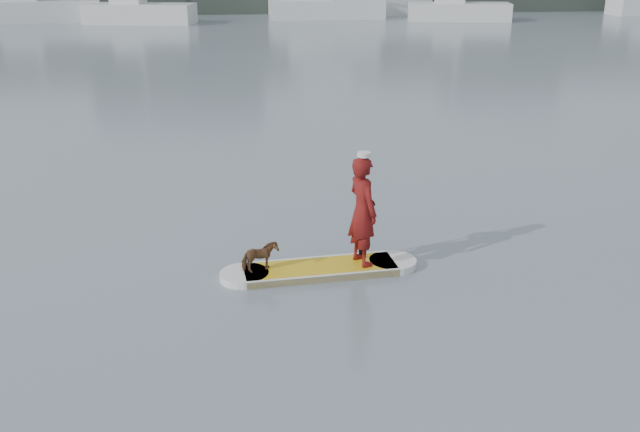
{
  "coord_description": "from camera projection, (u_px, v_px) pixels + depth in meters",
  "views": [
    {
      "loc": [
        -4.25,
        -7.97,
        5.06
      ],
      "look_at": [
        -3.18,
        2.64,
        1.0
      ],
      "focal_mm": 40.0,
      "sensor_mm": 36.0,
      "label": 1
    }
  ],
  "objects": [
    {
      "name": "ground",
      "position": [
        574.0,
        346.0,
        9.61
      ],
      "size": [
        140.0,
        140.0,
        0.0
      ],
      "primitive_type": "plane",
      "color": "slate",
      "rests_on": "ground"
    },
    {
      "name": "paddleboard",
      "position": [
        320.0,
        269.0,
        11.75
      ],
      "size": [
        3.29,
        1.05,
        0.12
      ],
      "rotation": [
        0.0,
        0.0,
        0.1
      ],
      "color": "gold",
      "rests_on": "ground"
    },
    {
      "name": "sailboat_d",
      "position": [
        327.0,
        7.0,
        52.11
      ],
      "size": [
        8.25,
        2.68,
        12.1
      ],
      "rotation": [
        0.0,
        0.0,
        0.02
      ],
      "color": "silver",
      "rests_on": "ground"
    },
    {
      "name": "dog",
      "position": [
        260.0,
        257.0,
        11.45
      ],
      "size": [
        0.64,
        0.47,
        0.5
      ],
      "primitive_type": "imported",
      "rotation": [
        0.0,
        0.0,
        1.95
      ],
      "color": "brown",
      "rests_on": "paddleboard"
    },
    {
      "name": "sailboat_c",
      "position": [
        139.0,
        12.0,
        48.94
      ],
      "size": [
        7.81,
        3.97,
        10.71
      ],
      "rotation": [
        0.0,
        0.0,
        -0.21
      ],
      "color": "silver",
      "rests_on": "ground"
    },
    {
      "name": "paddler",
      "position": [
        363.0,
        211.0,
        11.53
      ],
      "size": [
        0.65,
        0.78,
        1.83
      ],
      "primitive_type": "imported",
      "rotation": [
        0.0,
        0.0,
        1.95
      ],
      "color": "maroon",
      "rests_on": "paddleboard"
    },
    {
      "name": "sailboat_b",
      "position": [
        32.0,
        8.0,
        49.84
      ],
      "size": [
        9.34,
        4.16,
        13.4
      ],
      "rotation": [
        0.0,
        0.0,
        0.16
      ],
      "color": "silver",
      "rests_on": "ground"
    },
    {
      "name": "paddle",
      "position": [
        362.0,
        219.0,
        11.87
      ],
      "size": [
        0.1,
        0.3,
        2.0
      ],
      "rotation": [
        0.0,
        0.0,
        0.1
      ],
      "color": "black",
      "rests_on": "ground"
    },
    {
      "name": "white_cap",
      "position": [
        364.0,
        154.0,
        11.19
      ],
      "size": [
        0.22,
        0.22,
        0.07
      ],
      "primitive_type": "cylinder",
      "color": "silver",
      "rests_on": "paddler"
    },
    {
      "name": "sailboat_e",
      "position": [
        458.0,
        10.0,
        50.76
      ],
      "size": [
        7.42,
        3.47,
        10.34
      ],
      "rotation": [
        0.0,
        0.0,
        -0.17
      ],
      "color": "silver",
      "rests_on": "ground"
    }
  ]
}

